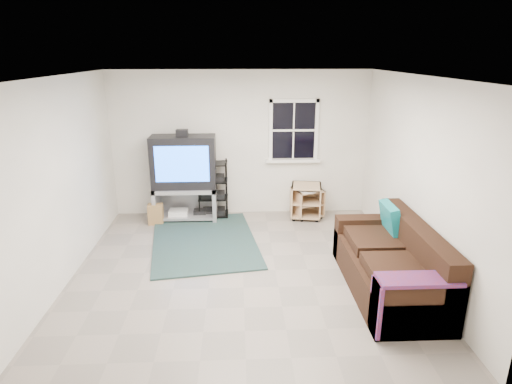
{
  "coord_description": "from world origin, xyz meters",
  "views": [
    {
      "loc": [
        -0.05,
        -5.28,
        2.87
      ],
      "look_at": [
        0.2,
        0.4,
        1.01
      ],
      "focal_mm": 30.0,
      "sensor_mm": 36.0,
      "label": 1
    }
  ],
  "objects_px": {
    "tv_unit": "(184,171)",
    "sofa": "(392,266)",
    "side_table_left": "(306,200)",
    "av_rack": "(213,193)",
    "side_table_right": "(307,200)"
  },
  "relations": [
    {
      "from": "tv_unit",
      "to": "sofa",
      "type": "bearing_deg",
      "value": -42.09
    },
    {
      "from": "side_table_left",
      "to": "sofa",
      "type": "relative_size",
      "value": 0.3
    },
    {
      "from": "tv_unit",
      "to": "av_rack",
      "type": "distance_m",
      "value": 0.66
    },
    {
      "from": "tv_unit",
      "to": "sofa",
      "type": "xyz_separation_m",
      "value": [
        2.85,
        -2.57,
        -0.56
      ]
    },
    {
      "from": "tv_unit",
      "to": "side_table_right",
      "type": "distance_m",
      "value": 2.26
    },
    {
      "from": "side_table_right",
      "to": "sofa",
      "type": "height_order",
      "value": "sofa"
    },
    {
      "from": "side_table_left",
      "to": "sofa",
      "type": "distance_m",
      "value": 2.67
    },
    {
      "from": "side_table_right",
      "to": "sofa",
      "type": "relative_size",
      "value": 0.29
    },
    {
      "from": "av_rack",
      "to": "side_table_left",
      "type": "bearing_deg",
      "value": -2.63
    },
    {
      "from": "tv_unit",
      "to": "sofa",
      "type": "height_order",
      "value": "tv_unit"
    },
    {
      "from": "av_rack",
      "to": "sofa",
      "type": "xyz_separation_m",
      "value": [
        2.36,
        -2.66,
        -0.12
      ]
    },
    {
      "from": "side_table_left",
      "to": "sofa",
      "type": "bearing_deg",
      "value": -75.34
    },
    {
      "from": "side_table_left",
      "to": "side_table_right",
      "type": "relative_size",
      "value": 1.03
    },
    {
      "from": "tv_unit",
      "to": "av_rack",
      "type": "xyz_separation_m",
      "value": [
        0.49,
        0.09,
        -0.44
      ]
    },
    {
      "from": "tv_unit",
      "to": "sofa",
      "type": "distance_m",
      "value": 3.88
    }
  ]
}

